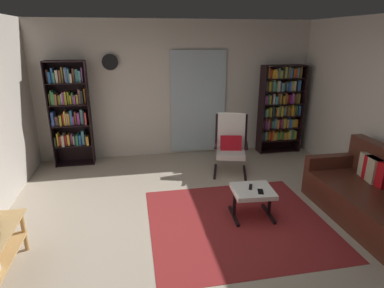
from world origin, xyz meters
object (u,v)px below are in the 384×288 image
(ottoman, at_px, (253,194))
(cell_phone, at_px, (261,192))
(leather_sofa, at_px, (378,199))
(tv_remote, at_px, (251,187))
(wall_clock, at_px, (110,62))
(bookshelf_near_tv, at_px, (70,111))
(lounge_armchair, at_px, (231,142))
(bookshelf_near_sofa, at_px, (280,106))

(ottoman, distance_m, cell_phone, 0.14)
(leather_sofa, distance_m, tv_remote, 1.63)
(ottoman, relative_size, wall_clock, 1.90)
(ottoman, distance_m, wall_clock, 3.51)
(leather_sofa, relative_size, wall_clock, 6.49)
(bookshelf_near_tv, distance_m, ottoman, 3.61)
(lounge_armchair, xyz_separation_m, cell_phone, (-0.11, -1.63, -0.12))
(lounge_armchair, bearing_deg, bookshelf_near_sofa, 33.51)
(bookshelf_near_tv, bearing_deg, tv_remote, -42.56)
(bookshelf_near_sofa, distance_m, tv_remote, 2.82)
(bookshelf_near_tv, bearing_deg, bookshelf_near_sofa, -0.41)
(tv_remote, relative_size, cell_phone, 1.03)
(leather_sofa, height_order, tv_remote, leather_sofa)
(bookshelf_near_tv, xyz_separation_m, bookshelf_near_sofa, (4.06, -0.03, -0.06))
(bookshelf_near_tv, xyz_separation_m, leather_sofa, (4.14, -2.82, -0.70))
(wall_clock, bearing_deg, ottoman, -54.65)
(wall_clock, bearing_deg, bookshelf_near_sofa, -3.41)
(bookshelf_near_tv, distance_m, wall_clock, 1.14)
(lounge_armchair, height_order, ottoman, lounge_armchair)
(leather_sofa, relative_size, cell_phone, 13.45)
(tv_remote, bearing_deg, bookshelf_near_tv, 160.36)
(tv_remote, bearing_deg, cell_phone, -37.70)
(cell_phone, relative_size, wall_clock, 0.48)
(bookshelf_near_sofa, relative_size, lounge_armchair, 1.72)
(leather_sofa, height_order, cell_phone, leather_sofa)
(leather_sofa, bearing_deg, ottoman, 165.39)
(bookshelf_near_tv, bearing_deg, ottoman, -42.92)
(ottoman, bearing_deg, cell_phone, -56.96)
(bookshelf_near_tv, distance_m, bookshelf_near_sofa, 4.06)
(bookshelf_near_sofa, height_order, ottoman, bookshelf_near_sofa)
(bookshelf_near_tv, bearing_deg, leather_sofa, -34.23)
(bookshelf_near_sofa, height_order, lounge_armchair, bookshelf_near_sofa)
(bookshelf_near_sofa, bearing_deg, leather_sofa, -88.32)
(ottoman, height_order, wall_clock, wall_clock)
(lounge_armchair, xyz_separation_m, ottoman, (-0.17, -1.53, -0.20))
(wall_clock, bearing_deg, bookshelf_near_tv, -167.71)
(cell_phone, bearing_deg, leather_sofa, 4.57)
(bookshelf_near_sofa, relative_size, ottoman, 3.20)
(bookshelf_near_tv, relative_size, leather_sofa, 1.01)
(tv_remote, bearing_deg, leather_sofa, 6.90)
(bookshelf_near_tv, xyz_separation_m, ottoman, (2.60, -2.42, -0.69))
(tv_remote, height_order, wall_clock, wall_clock)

